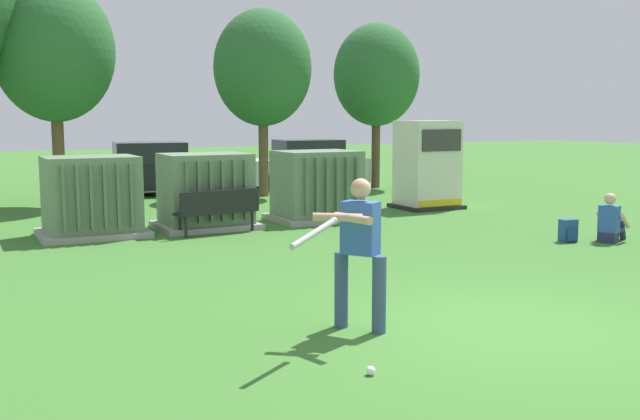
# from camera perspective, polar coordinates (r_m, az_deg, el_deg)

# --- Properties ---
(ground_plane) EXTENTS (96.00, 96.00, 0.00)m
(ground_plane) POSITION_cam_1_polar(r_m,az_deg,el_deg) (8.92, 14.05, -8.74)
(ground_plane) COLOR #3D752D
(transformer_west) EXTENTS (2.10, 1.70, 1.62)m
(transformer_west) POSITION_cam_1_polar(r_m,az_deg,el_deg) (15.57, -17.29, 0.94)
(transformer_west) COLOR #9E9B93
(transformer_west) RESTS_ON ground
(transformer_mid_west) EXTENTS (2.10, 1.70, 1.62)m
(transformer_mid_west) POSITION_cam_1_polar(r_m,az_deg,el_deg) (16.14, -8.86, 1.40)
(transformer_mid_west) COLOR #9E9B93
(transformer_mid_west) RESTS_ON ground
(transformer_mid_east) EXTENTS (2.10, 1.70, 1.62)m
(transformer_mid_east) POSITION_cam_1_polar(r_m,az_deg,el_deg) (17.15, -0.24, 1.83)
(transformer_mid_east) COLOR #9E9B93
(transformer_mid_east) RESTS_ON ground
(generator_enclosure) EXTENTS (1.60, 1.40, 2.30)m
(generator_enclosure) POSITION_cam_1_polar(r_m,az_deg,el_deg) (19.55, 8.31, 3.46)
(generator_enclosure) COLOR #262626
(generator_enclosure) RESTS_ON ground
(park_bench) EXTENTS (1.84, 0.66, 0.92)m
(park_bench) POSITION_cam_1_polar(r_m,az_deg,el_deg) (15.31, -7.89, 0.14)
(park_bench) COLOR black
(park_bench) RESTS_ON ground
(batter) EXTENTS (1.46, 1.13, 1.74)m
(batter) POSITION_cam_1_polar(r_m,az_deg,el_deg) (8.27, 2.96, -2.85)
(batter) COLOR #384C75
(batter) RESTS_ON ground
(sports_ball) EXTENTS (0.09, 0.09, 0.09)m
(sports_ball) POSITION_cam_1_polar(r_m,az_deg,el_deg) (7.12, 3.94, -12.32)
(sports_ball) COLOR white
(sports_ball) RESTS_ON ground
(seated_spectator) EXTENTS (0.79, 0.66, 0.96)m
(seated_spectator) POSITION_cam_1_polar(r_m,az_deg,el_deg) (15.30, 21.60, -0.92)
(seated_spectator) COLOR #282D4C
(seated_spectator) RESTS_ON ground
(backpack) EXTENTS (0.34, 0.29, 0.44)m
(backpack) POSITION_cam_1_polar(r_m,az_deg,el_deg) (15.03, 18.70, -1.55)
(backpack) COLOR #264C8C
(backpack) RESTS_ON ground
(tree_center_left) EXTENTS (3.13, 3.13, 5.97)m
(tree_center_left) POSITION_cam_1_polar(r_m,az_deg,el_deg) (20.86, -19.92, 11.49)
(tree_center_left) COLOR brown
(tree_center_left) RESTS_ON ground
(tree_center_right) EXTENTS (2.92, 2.92, 5.58)m
(tree_center_right) POSITION_cam_1_polar(r_m,az_deg,el_deg) (22.34, -4.47, 10.90)
(tree_center_right) COLOR brown
(tree_center_right) RESTS_ON ground
(tree_right) EXTENTS (2.87, 2.87, 5.49)m
(tree_right) POSITION_cam_1_polar(r_m,az_deg,el_deg) (25.03, 4.40, 10.37)
(tree_right) COLOR brown
(tree_right) RESTS_ON ground
(parked_car_leftmost) EXTENTS (4.37, 2.28, 1.62)m
(parked_car_leftmost) POSITION_cam_1_polar(r_m,az_deg,el_deg) (23.26, -13.29, 3.00)
(parked_car_leftmost) COLOR black
(parked_car_leftmost) RESTS_ON ground
(parked_car_left_of_center) EXTENTS (4.32, 2.17, 1.62)m
(parked_car_left_of_center) POSITION_cam_1_polar(r_m,az_deg,el_deg) (24.98, -1.16, 3.48)
(parked_car_left_of_center) COLOR silver
(parked_car_left_of_center) RESTS_ON ground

